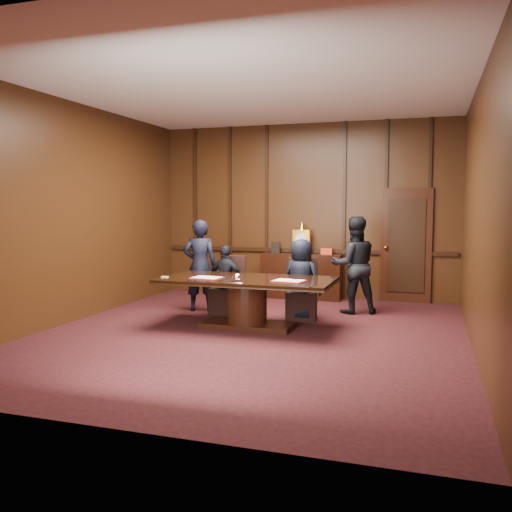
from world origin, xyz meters
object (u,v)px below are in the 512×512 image
Objects in this scene: conference_table at (247,294)px; witness_left at (200,265)px; witness_right at (354,265)px; signatory_right at (301,280)px; signatory_left at (226,280)px; sideboard at (302,274)px.

witness_left reaches higher than conference_table.
signatory_right is at bearing 27.01° from witness_right.
witness_right reaches higher than conference_table.
witness_left is at bearing 140.06° from conference_table.
signatory_left is 0.71× the size of witness_right.
witness_right is (2.61, 0.63, 0.03)m from witness_left.
conference_table is 1.04m from signatory_right.
signatory_right is (1.30, 0.00, 0.07)m from signatory_left.
witness_right is (1.38, 1.66, 0.33)m from conference_table.
sideboard is 0.61× the size of conference_table.
witness_right is (2.03, 0.86, 0.24)m from signatory_left.
signatory_left is 1.30m from signatory_right.
sideboard is 1.34× the size of signatory_left.
sideboard is at bearing -103.39° from signatory_left.
witness_left reaches higher than signatory_left.
signatory_right is 0.79× the size of witness_right.
signatory_right reaches higher than signatory_left.
signatory_left is at bearing 0.39° from witness_right.
signatory_left is at bearing -112.26° from sideboard.
conference_table is 1.57× the size of witness_right.
signatory_right is at bearing -77.20° from sideboard.
signatory_left is 2.22m from witness_right.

